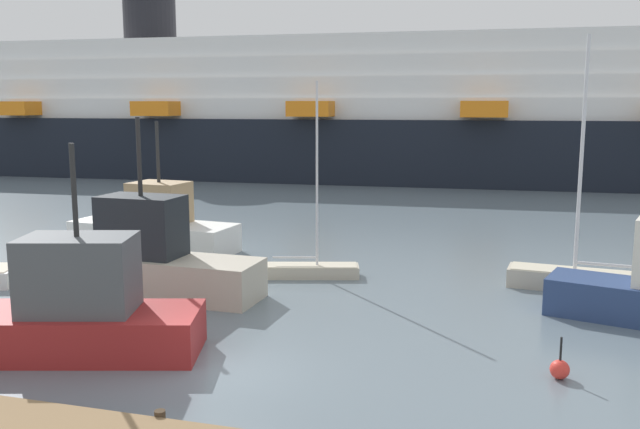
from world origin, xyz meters
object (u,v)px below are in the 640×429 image
object	(u,v)px
fishing_boat_2	(150,261)
channel_buoy_0	(560,369)
sailboat_2	(309,268)
fishing_boat_0	(73,312)
cruise_ship	(328,116)
sailboat_3	(587,278)
fishing_boat_1	(155,228)

from	to	relation	value
fishing_boat_2	channel_buoy_0	bearing A→B (deg)	165.52
sailboat_2	fishing_boat_0	distance (m)	11.00
cruise_ship	sailboat_3	bearing A→B (deg)	-64.02
fishing_boat_1	fishing_boat_2	bearing A→B (deg)	-56.55
fishing_boat_1	channel_buoy_0	world-z (taller)	fishing_boat_1
sailboat_3	fishing_boat_2	xyz separation A→B (m)	(-15.83, -4.98, 0.79)
fishing_boat_1	channel_buoy_0	size ratio (longest dim) A/B	7.53
cruise_ship	channel_buoy_0	bearing A→B (deg)	-70.58
fishing_boat_1	channel_buoy_0	distance (m)	21.30
fishing_boat_2	cruise_ship	xyz separation A→B (m)	(-4.53, 42.60, 4.63)
sailboat_2	sailboat_3	size ratio (longest dim) A/B	0.83
sailboat_2	fishing_boat_2	size ratio (longest dim) A/B	0.96
fishing_boat_0	fishing_boat_2	bearing A→B (deg)	83.66
sailboat_3	fishing_boat_2	bearing A→B (deg)	23.23
channel_buoy_0	fishing_boat_2	bearing A→B (deg)	163.42
sailboat_3	fishing_boat_0	distance (m)	18.53
fishing_boat_2	channel_buoy_0	xyz separation A→B (m)	(14.27, -4.25, -1.04)
sailboat_2	fishing_boat_1	bearing A→B (deg)	145.94
sailboat_3	fishing_boat_0	xyz separation A→B (m)	(-14.83, -11.09, 0.73)
sailboat_2	fishing_boat_2	distance (m)	6.53
fishing_boat_0	channel_buoy_0	size ratio (longest dim) A/B	6.92
sailboat_3	sailboat_2	bearing A→B (deg)	10.30
sailboat_2	fishing_boat_0	bearing A→B (deg)	-126.62
fishing_boat_0	cruise_ship	world-z (taller)	cruise_ship
fishing_boat_0	cruise_ship	xyz separation A→B (m)	(-5.53, 48.70, 4.69)
sailboat_3	fishing_boat_1	bearing A→B (deg)	-0.34
fishing_boat_0	fishing_boat_1	bearing A→B (deg)	94.18
fishing_boat_0	fishing_boat_2	size ratio (longest dim) A/B	0.94
sailboat_2	fishing_boat_1	world-z (taller)	sailboat_2
fishing_boat_2	cruise_ship	world-z (taller)	cruise_ship
channel_buoy_0	fishing_boat_1	bearing A→B (deg)	147.86
sailboat_2	cruise_ship	world-z (taller)	cruise_ship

